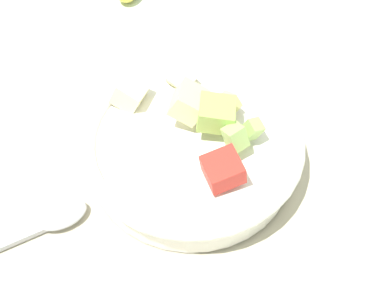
% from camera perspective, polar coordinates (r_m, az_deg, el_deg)
% --- Properties ---
extents(ground_plane, '(2.40, 2.40, 0.00)m').
position_cam_1_polar(ground_plane, '(0.61, 0.16, -3.33)').
color(ground_plane, silver).
extents(placemat, '(0.49, 0.36, 0.01)m').
position_cam_1_polar(placemat, '(0.61, 0.16, -3.17)').
color(placemat, '#BCB299').
rests_on(placemat, ground_plane).
extents(salad_bowl, '(0.25, 0.25, 0.10)m').
position_cam_1_polar(salad_bowl, '(0.59, 0.02, -0.21)').
color(salad_bowl, white).
rests_on(salad_bowl, placemat).
extents(serving_spoon, '(0.20, 0.09, 0.01)m').
position_cam_1_polar(serving_spoon, '(0.58, -18.11, -9.17)').
color(serving_spoon, '#B7B7BC').
rests_on(serving_spoon, placemat).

